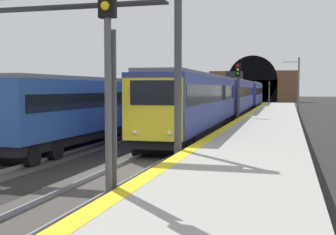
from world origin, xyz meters
The scene contains 13 objects.
ground_plane centered at (0.00, 0.00, 0.00)m, with size 320.00×320.00×0.00m, color black.
platform_right centered at (0.00, -4.31, 0.46)m, with size 112.00×4.50×0.92m, color #9E9B93.
platform_right_edge_strip centered at (0.00, -2.31, 0.93)m, with size 112.00×0.50×0.01m, color yellow.
track_main_line centered at (0.00, 0.00, 0.04)m, with size 160.00×3.17×0.21m.
track_adjacent_line centered at (0.00, 5.06, 0.04)m, with size 160.00×3.19×0.21m.
train_main_approaching centered at (32.88, 0.00, 2.34)m, with size 61.35×3.15×5.00m.
train_adjacent_platform centered at (18.77, 5.06, 2.17)m, with size 39.72×3.25×4.69m.
railway_signal_near centered at (-6.42, -1.87, 3.22)m, with size 0.39×0.38×5.53m.
railway_signal_mid centered at (19.66, -1.87, 3.12)m, with size 0.39×0.38×5.15m.
railway_signal_far centered at (75.72, -1.87, 2.82)m, with size 0.39×0.38×4.61m.
overhead_signal_gantry centered at (0.16, 2.53, 5.44)m, with size 0.70×9.06×7.17m.
tunnel_portal centered at (89.65, 2.53, 3.64)m, with size 2.21×20.18×11.30m.
catenary_mast_near centered at (46.28, -6.92, 3.76)m, with size 0.22×2.25×7.29m.
Camera 1 is at (-15.85, -5.84, 3.21)m, focal length 47.78 mm.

